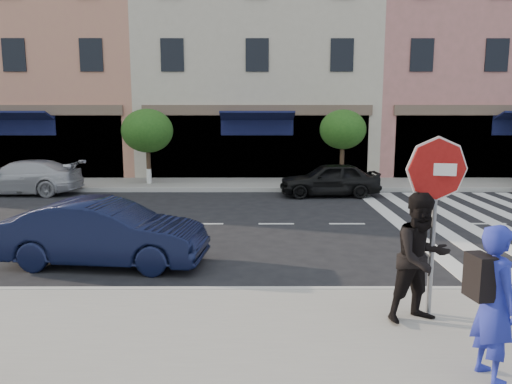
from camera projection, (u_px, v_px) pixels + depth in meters
name	position (u px, v px, depth m)	size (l,w,h in m)	color
ground	(285.00, 269.00, 10.12)	(120.00, 120.00, 0.00)	black
sidewalk_near	(302.00, 356.00, 6.41)	(60.00, 4.50, 0.15)	gray
sidewalk_far	(269.00, 184.00, 20.96)	(60.00, 3.00, 0.15)	gray
building_west_mid	(53.00, 34.00, 25.70)	(10.00, 9.00, 14.00)	#B87560
building_centre	(257.00, 64.00, 25.98)	(11.00, 9.00, 11.00)	beige
building_east_mid	(488.00, 44.00, 25.84)	(13.00, 9.00, 13.00)	tan
street_tree_wb	(147.00, 131.00, 20.38)	(2.10, 2.10, 3.06)	#473323
street_tree_c	(343.00, 130.00, 20.39)	(1.90, 1.90, 3.04)	#473323
stop_sign	(436.00, 188.00, 7.20)	(0.92, 0.27, 2.68)	gray
photographer	(494.00, 303.00, 5.60)	(0.66, 0.43, 1.81)	#222A9C
walker	(421.00, 258.00, 7.15)	(0.92, 0.72, 1.90)	black
car_near_mid	(105.00, 233.00, 10.29)	(1.44, 4.12, 1.36)	black
car_far_left	(22.00, 177.00, 18.91)	(1.81, 4.44, 1.29)	#AAAAB0
car_far_mid	(330.00, 179.00, 18.49)	(1.48, 3.68, 1.25)	black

